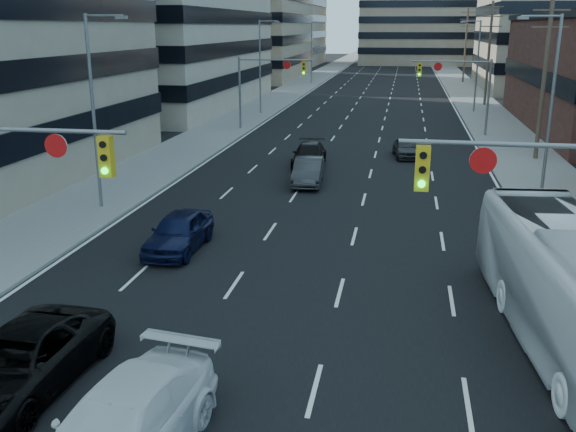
# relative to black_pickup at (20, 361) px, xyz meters

# --- Properties ---
(road_surface) EXTENTS (18.00, 300.00, 0.02)m
(road_surface) POSITION_rel_black_pickup_xyz_m (5.16, 125.22, -0.75)
(road_surface) COLOR black
(road_surface) RESTS_ON ground
(sidewalk_left) EXTENTS (5.00, 300.00, 0.15)m
(sidewalk_left) POSITION_rel_black_pickup_xyz_m (-6.34, 125.22, -0.68)
(sidewalk_left) COLOR slate
(sidewalk_left) RESTS_ON ground
(sidewalk_right) EXTENTS (5.00, 300.00, 0.15)m
(sidewalk_right) POSITION_rel_black_pickup_xyz_m (16.66, 125.22, -0.68)
(sidewalk_right) COLOR slate
(sidewalk_right) RESTS_ON ground
(office_left_far) EXTENTS (20.00, 30.00, 16.00)m
(office_left_far) POSITION_rel_black_pickup_xyz_m (-18.84, 95.22, 7.24)
(office_left_far) COLOR gray
(office_left_far) RESTS_ON ground
(office_right_far) EXTENTS (22.00, 28.00, 14.00)m
(office_right_far) POSITION_rel_black_pickup_xyz_m (30.16, 83.22, 6.24)
(office_right_far) COLOR gray
(office_right_far) RESTS_ON ground
(bg_block_left) EXTENTS (24.00, 24.00, 20.00)m
(bg_block_left) POSITION_rel_black_pickup_xyz_m (-22.84, 135.22, 9.24)
(bg_block_left) COLOR #ADA089
(bg_block_left) RESTS_ON ground
(bg_block_right) EXTENTS (22.00, 22.00, 12.00)m
(bg_block_right) POSITION_rel_black_pickup_xyz_m (37.16, 125.22, 5.24)
(bg_block_right) COLOR gray
(bg_block_right) RESTS_ON ground
(signal_near_right) EXTENTS (6.59, 0.33, 6.00)m
(signal_near_right) POSITION_rel_black_pickup_xyz_m (12.61, 3.21, 3.57)
(signal_near_right) COLOR slate
(signal_near_right) RESTS_ON ground
(signal_far_left) EXTENTS (6.09, 0.33, 6.00)m
(signal_far_left) POSITION_rel_black_pickup_xyz_m (-2.52, 40.21, 3.54)
(signal_far_left) COLOR slate
(signal_far_left) RESTS_ON ground
(signal_far_right) EXTENTS (6.09, 0.33, 6.00)m
(signal_far_right) POSITION_rel_black_pickup_xyz_m (12.84, 40.21, 3.54)
(signal_far_right) COLOR slate
(signal_far_right) RESTS_ON ground
(utility_pole_block) EXTENTS (2.20, 0.28, 11.00)m
(utility_pole_block) POSITION_rel_black_pickup_xyz_m (17.36, 31.22, 5.02)
(utility_pole_block) COLOR #4C3D2D
(utility_pole_block) RESTS_ON ground
(utility_pole_midblock) EXTENTS (2.20, 0.28, 11.00)m
(utility_pole_midblock) POSITION_rel_black_pickup_xyz_m (17.36, 61.22, 5.02)
(utility_pole_midblock) COLOR #4C3D2D
(utility_pole_midblock) RESTS_ON ground
(utility_pole_distant) EXTENTS (2.20, 0.28, 11.00)m
(utility_pole_distant) POSITION_rel_black_pickup_xyz_m (17.36, 91.22, 5.02)
(utility_pole_distant) COLOR #4C3D2D
(utility_pole_distant) RESTS_ON ground
(streetlight_left_near) EXTENTS (2.03, 0.22, 9.00)m
(streetlight_left_near) POSITION_rel_black_pickup_xyz_m (-5.18, 15.22, 4.29)
(streetlight_left_near) COLOR slate
(streetlight_left_near) RESTS_ON ground
(streetlight_left_mid) EXTENTS (2.03, 0.22, 9.00)m
(streetlight_left_mid) POSITION_rel_black_pickup_xyz_m (-5.18, 50.22, 4.29)
(streetlight_left_mid) COLOR slate
(streetlight_left_mid) RESTS_ON ground
(streetlight_left_far) EXTENTS (2.03, 0.22, 9.00)m
(streetlight_left_far) POSITION_rel_black_pickup_xyz_m (-5.18, 85.22, 4.29)
(streetlight_left_far) COLOR slate
(streetlight_left_far) RESTS_ON ground
(streetlight_right_near) EXTENTS (2.03, 0.22, 9.00)m
(streetlight_right_near) POSITION_rel_black_pickup_xyz_m (15.50, 20.22, 4.29)
(streetlight_right_near) COLOR slate
(streetlight_right_near) RESTS_ON ground
(streetlight_right_far) EXTENTS (2.03, 0.22, 9.00)m
(streetlight_right_far) POSITION_rel_black_pickup_xyz_m (15.50, 55.22, 4.29)
(streetlight_right_far) COLOR slate
(streetlight_right_far) RESTS_ON ground
(black_pickup) EXTENTS (2.74, 5.56, 1.52)m
(black_pickup) POSITION_rel_black_pickup_xyz_m (0.00, 0.00, 0.00)
(black_pickup) COLOR black
(black_pickup) RESTS_ON ground
(white_van) EXTENTS (3.01, 5.84, 1.62)m
(white_van) POSITION_rel_black_pickup_xyz_m (3.56, -2.17, 0.05)
(white_van) COLOR silver
(white_van) RESTS_ON ground
(sedan_blue) EXTENTS (1.84, 4.47, 1.52)m
(sedan_blue) POSITION_rel_black_pickup_xyz_m (0.33, 10.30, -0.00)
(sedan_blue) COLOR black
(sedan_blue) RESTS_ON ground
(sedan_grey_center) EXTENTS (1.77, 4.42, 1.43)m
(sedan_grey_center) POSITION_rel_black_pickup_xyz_m (3.68, 22.02, -0.04)
(sedan_grey_center) COLOR #2E2E30
(sedan_grey_center) RESTS_ON ground
(sedan_black_far) EXTENTS (2.33, 5.03, 1.42)m
(sedan_black_far) POSITION_rel_black_pickup_xyz_m (3.04, 26.78, -0.05)
(sedan_black_far) COLOR black
(sedan_black_far) RESTS_ON ground
(sedan_grey_right) EXTENTS (2.01, 3.97, 1.30)m
(sedan_grey_right) POSITION_rel_black_pickup_xyz_m (8.98, 30.69, -0.11)
(sedan_grey_right) COLOR #2D2D2F
(sedan_grey_right) RESTS_ON ground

